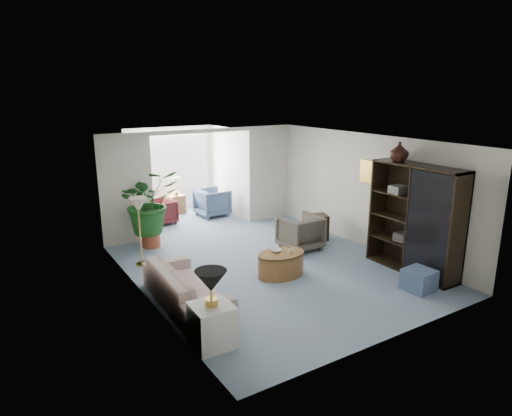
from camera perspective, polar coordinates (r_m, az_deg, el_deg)
floor at (r=8.92m, az=2.06°, el=-7.69°), size 6.00×6.00×0.00m
sunroom_floor at (r=12.34m, az=-8.65°, el=-1.40°), size 2.60×2.60×0.00m
back_pier_left at (r=10.42m, az=-16.08°, el=2.25°), size 1.20×0.12×2.50m
back_pier_right at (r=11.99m, az=1.62°, el=4.43°), size 1.20×0.12×2.50m
back_header at (r=10.90m, az=-6.80°, el=9.65°), size 2.60×0.12×0.10m
window_pane at (r=13.02m, az=-10.80°, el=5.67°), size 2.20×0.02×1.50m
window_blinds at (r=12.99m, az=-10.76°, el=5.66°), size 2.20×0.02×1.50m
framed_picture at (r=9.92m, az=14.39°, el=4.41°), size 0.04×0.50×0.40m
sofa at (r=7.54m, az=-8.86°, el=-9.67°), size 0.92×2.16×0.62m
end_table at (r=6.37m, az=-5.58°, el=-14.54°), size 0.57×0.57×0.60m
table_lamp at (r=6.08m, az=-5.73°, el=-9.20°), size 0.44×0.44×0.30m
floor_lamp at (r=8.99m, az=-14.70°, el=0.40°), size 0.36×0.36×0.28m
coffee_table at (r=8.55m, az=3.19°, el=-7.10°), size 1.14×1.14×0.45m
coffee_bowl at (r=8.51m, az=2.55°, el=-5.40°), size 0.24×0.24×0.05m
coffee_cup at (r=8.46m, az=4.44°, el=-5.41°), size 0.12×0.12×0.09m
wingback_chair at (r=9.92m, az=5.62°, el=-3.07°), size 0.81×0.84×0.76m
side_table_dark at (r=10.59m, az=7.63°, el=-2.43°), size 0.60×0.54×0.59m
entertainment_cabinet at (r=9.00m, az=19.48°, el=-1.35°), size 0.50×1.87×2.08m
cabinet_urn at (r=9.07m, az=17.69°, el=6.83°), size 0.35×0.35×0.37m
ottoman at (r=8.45m, az=19.93°, el=-8.56°), size 0.50×0.50×0.38m
plant_pot at (r=10.34m, az=-13.12°, el=-3.92°), size 0.40×0.40×0.32m
house_plant at (r=10.10m, az=-13.41°, el=0.78°), size 1.28×1.11×1.43m
sunroom_chair_blue at (r=12.52m, az=-5.56°, el=0.72°), size 0.86×0.84×0.75m
sunroom_chair_maroon at (r=11.97m, az=-11.98°, el=-0.48°), size 0.74×0.72×0.64m
sunroom_table at (r=12.92m, az=-10.01°, el=0.47°), size 0.44×0.35×0.52m
shelf_clutter at (r=8.95m, az=19.53°, el=-1.86°), size 0.30×1.23×1.06m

